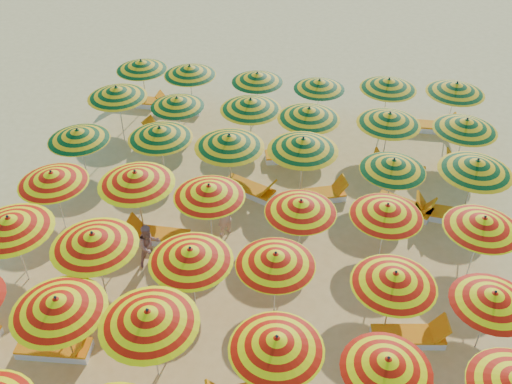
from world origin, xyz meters
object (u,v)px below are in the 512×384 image
at_px(beachgoer_a, 224,216).
at_px(lounger_6, 410,336).
at_px(umbrella_26, 229,141).
at_px(umbrella_19, 136,178).
at_px(umbrella_36, 141,65).
at_px(umbrella_38, 257,77).
at_px(umbrella_18, 52,177).
at_px(umbrella_35, 466,125).
at_px(umbrella_7, 57,305).
at_px(lounger_16, 133,101).
at_px(lounger_11, 442,214).
at_px(umbrella_24, 78,135).
at_px(lounger_17, 179,107).
at_px(beachgoer_b, 149,245).
at_px(umbrella_27, 303,144).
at_px(umbrella_15, 276,259).
at_px(lounger_15, 469,169).
at_px(umbrella_30, 117,92).
at_px(umbrella_21, 301,206).
at_px(umbrella_34, 389,118).
at_px(umbrella_14, 191,255).
at_px(umbrella_41, 456,88).
at_px(umbrella_17, 493,298).
at_px(umbrella_16, 395,279).
at_px(umbrella_20, 209,191).
at_px(umbrella_29, 477,166).
at_px(umbrella_31, 177,102).
at_px(umbrella_8, 148,317).
at_px(umbrella_9, 277,343).
at_px(umbrella_23, 483,223).
at_px(lounger_18, 431,127).
at_px(umbrella_28, 393,165).
at_px(umbrella_32, 251,104).
at_px(umbrella_22, 387,210).
at_px(lounger_12, 167,136).
at_px(lounger_10, 405,207).
at_px(umbrella_33, 309,113).
at_px(umbrella_12, 10,224).
at_px(umbrella_25, 160,133).
at_px(umbrella_37, 190,70).
at_px(lounger_13, 292,156).
at_px(umbrella_10, 387,364).
at_px(lounger_4, 56,348).
at_px(lounger_9, 319,195).

bearing_deg(beachgoer_a, lounger_6, 99.44).
bearing_deg(umbrella_26, umbrella_19, -133.17).
xyz_separation_m(umbrella_36, umbrella_38, (4.45, -0.15, -0.04)).
bearing_deg(umbrella_18, umbrella_35, 22.77).
relative_size(umbrella_7, umbrella_26, 1.18).
bearing_deg(lounger_16, lounger_11, 156.19).
height_order(umbrella_24, lounger_17, umbrella_24).
distance_m(lounger_17, beachgoer_b, 8.37).
bearing_deg(umbrella_27, lounger_16, 146.85).
bearing_deg(umbrella_15, lounger_15, 51.84).
bearing_deg(umbrella_30, umbrella_24, -95.74).
height_order(umbrella_21, umbrella_34, umbrella_34).
bearing_deg(umbrella_14, umbrella_41, 54.41).
relative_size(umbrella_7, umbrella_36, 1.25).
bearing_deg(umbrella_14, umbrella_17, 0.23).
height_order(umbrella_16, umbrella_20, umbrella_16).
distance_m(umbrella_29, umbrella_31, 9.77).
relative_size(umbrella_8, umbrella_36, 1.24).
relative_size(umbrella_7, umbrella_9, 1.22).
bearing_deg(lounger_16, umbrella_23, 148.44).
bearing_deg(lounger_18, umbrella_26, -144.20).
distance_m(umbrella_26, umbrella_28, 4.83).
distance_m(umbrella_41, beachgoer_a, 9.61).
xyz_separation_m(umbrella_27, umbrella_32, (-1.99, 2.20, -0.07)).
bearing_deg(lounger_6, lounger_17, 121.47).
height_order(umbrella_22, beachgoer_b, umbrella_22).
bearing_deg(beachgoer_a, umbrella_20, 0.70).
bearing_deg(umbrella_8, umbrella_18, 134.60).
xyz_separation_m(umbrella_32, lounger_15, (7.37, 0.13, -1.76)).
distance_m(umbrella_15, lounger_12, 8.90).
distance_m(umbrella_8, umbrella_20, 4.51).
bearing_deg(umbrella_9, lounger_10, 66.99).
relative_size(umbrella_9, umbrella_14, 1.02).
xyz_separation_m(umbrella_16, umbrella_34, (-0.11, 6.93, 0.08)).
height_order(umbrella_33, lounger_15, umbrella_33).
height_order(umbrella_12, umbrella_25, umbrella_12).
height_order(umbrella_37, lounger_15, umbrella_37).
height_order(umbrella_30, umbrella_38, umbrella_30).
height_order(umbrella_9, umbrella_34, umbrella_34).
bearing_deg(umbrella_24, umbrella_16, -24.99).
distance_m(umbrella_7, umbrella_26, 7.13).
bearing_deg(beachgoer_b, lounger_10, -17.09).
bearing_deg(lounger_13, umbrella_25, -167.57).
bearing_deg(umbrella_31, umbrella_10, -53.05).
bearing_deg(lounger_11, umbrella_31, -11.39).
height_order(umbrella_35, lounger_10, umbrella_35).
distance_m(umbrella_22, umbrella_41, 7.41).
distance_m(lounger_4, lounger_11, 11.34).
relative_size(umbrella_12, umbrella_37, 1.06).
distance_m(umbrella_28, lounger_9, 2.63).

